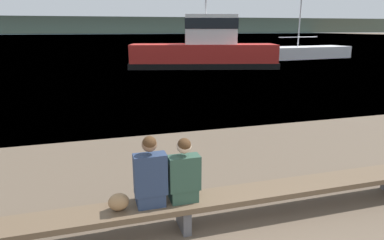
% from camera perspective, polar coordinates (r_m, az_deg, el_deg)
% --- Properties ---
extents(water_surface, '(240.00, 240.00, 0.00)m').
position_cam_1_polar(water_surface, '(129.00, -16.20, 13.32)').
color(water_surface, '#5684A3').
rests_on(water_surface, ground).
extents(far_shoreline, '(600.00, 12.00, 7.87)m').
position_cam_1_polar(far_shoreline, '(177.47, -16.53, 14.92)').
color(far_shoreline, '#424738').
rests_on(far_shoreline, ground).
extents(bench_main, '(8.36, 0.53, 0.45)m').
position_cam_1_polar(bench_main, '(5.11, -1.45, -14.01)').
color(bench_main, brown).
rests_on(bench_main, ground).
extents(person_left, '(0.45, 0.42, 1.03)m').
position_cam_1_polar(person_left, '(4.81, -7.01, -9.36)').
color(person_left, navy).
rests_on(person_left, bench_main).
extents(person_right, '(0.45, 0.42, 0.96)m').
position_cam_1_polar(person_right, '(4.91, -1.43, -9.12)').
color(person_right, '#2D4C3D').
rests_on(person_right, bench_main).
extents(shopping_bag, '(0.28, 0.21, 0.24)m').
position_cam_1_polar(shopping_bag, '(4.89, -12.12, -13.22)').
color(shopping_bag, '#9E754C').
rests_on(shopping_bag, bench_main).
extents(tugboat_red, '(11.00, 5.34, 6.00)m').
position_cam_1_polar(tugboat_red, '(25.38, 2.16, 11.36)').
color(tugboat_red, red).
rests_on(tugboat_red, water_surface).
extents(moored_sailboat, '(10.04, 3.68, 6.49)m').
position_cam_1_polar(moored_sailboat, '(34.88, 17.77, 10.67)').
color(moored_sailboat, silver).
rests_on(moored_sailboat, water_surface).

